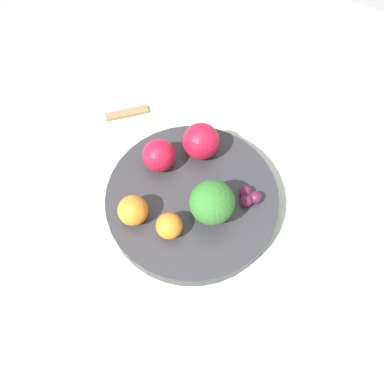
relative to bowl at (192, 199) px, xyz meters
The scene contains 10 objects.
ground_plane 0.03m from the bowl, ahead, with size 6.00×6.00×0.00m, color gray.
table_surface 0.02m from the bowl, ahead, with size 1.20×1.20×0.02m.
bowl is the anchor object (origin of this frame).
broccoli 0.07m from the bowl, 68.97° to the left, with size 0.06×0.06×0.07m.
apple_red 0.09m from the bowl, 161.31° to the right, with size 0.06×0.06×0.06m.
apple_green 0.08m from the bowl, 108.89° to the right, with size 0.05×0.05×0.05m.
orange_front 0.07m from the bowl, ahead, with size 0.04×0.04×0.04m.
orange_back 0.10m from the bowl, 38.19° to the right, with size 0.04×0.04×0.04m.
grape_cluster 0.09m from the bowl, 113.45° to the left, with size 0.03×0.04×0.02m.
spoon 0.21m from the bowl, 118.28° to the right, with size 0.06×0.07×0.01m.
Camera 1 is at (0.23, 0.12, 0.55)m, focal length 35.00 mm.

